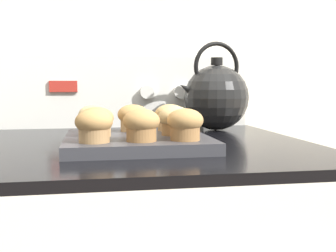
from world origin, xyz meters
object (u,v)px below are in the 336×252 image
muffin_r0_c1 (140,125)px  muffin_r1_c2 (175,120)px  muffin_r0_c0 (94,125)px  muffin_r2_c2 (170,117)px  muffin_r2_c0 (94,118)px  muffin_r2_c1 (134,117)px  tea_kettle (216,96)px  muffin_r0_c2 (185,124)px  muffin_r1_c0 (97,121)px  muffin_pan (136,141)px

muffin_r0_c1 → muffin_r1_c2: (0.08, 0.08, 0.00)m
muffin_r0_c1 → muffin_r1_c2: 0.11m
muffin_r0_c0 → muffin_r2_c2: bearing=44.1°
muffin_r2_c0 → muffin_r2_c1: (0.08, 0.00, 0.00)m
muffin_r1_c2 → muffin_r2_c0: 0.18m
muffin_r1_c2 → tea_kettle: size_ratio=0.28×
muffin_r0_c2 → muffin_r0_c0: bearing=-180.0°
muffin_r1_c0 → muffin_r1_c2: (0.15, -0.00, 0.00)m
muffin_r0_c1 → muffin_r2_c0: same height
muffin_r0_c0 → tea_kettle: bearing=47.0°
muffin_pan → tea_kettle: 0.37m
muffin_r1_c2 → muffin_r2_c2: 0.08m
muffin_r2_c1 → muffin_r1_c0: bearing=-134.7°
muffin_r0_c1 → muffin_r2_c2: (0.08, 0.16, 0.00)m
muffin_r1_c2 → muffin_r0_c0: bearing=-153.7°
muffin_pan → muffin_r0_c1: 0.09m
muffin_r0_c2 → muffin_r2_c0: (-0.16, 0.16, 0.00)m
muffin_r2_c0 → tea_kettle: tea_kettle is taller
muffin_r0_c0 → muffin_r1_c0: 0.08m
muffin_r1_c2 → muffin_r2_c1: 0.11m
muffin_r2_c0 → muffin_r2_c2: size_ratio=1.00×
muffin_r2_c2 → tea_kettle: 0.25m
muffin_pan → muffin_r2_c1: (0.00, 0.08, 0.04)m
muffin_r0_c1 → tea_kettle: size_ratio=0.28×
muffin_r0_c1 → muffin_r0_c2: size_ratio=1.00×
muffin_pan → muffin_r0_c1: size_ratio=4.19×
muffin_r0_c1 → muffin_r2_c1: size_ratio=1.00×
muffin_r1_c2 → muffin_r2_c2: bearing=86.7°
muffin_r2_c1 → tea_kettle: bearing=37.8°
muffin_r0_c1 → muffin_r1_c0: bearing=132.7°
muffin_r0_c2 → muffin_r1_c2: 0.08m
muffin_r0_c0 → muffin_r0_c2: bearing=0.0°
muffin_r0_c2 → muffin_r2_c1: bearing=115.9°
muffin_r2_c1 → muffin_r0_c1: bearing=-91.4°
muffin_r0_c0 → tea_kettle: (0.32, 0.34, 0.04)m
muffin_pan → muffin_r1_c2: size_ratio=4.19×
muffin_r2_c1 → muffin_r2_c2: (0.08, -0.00, 0.00)m
muffin_r2_c0 → muffin_r0_c1: bearing=-63.4°
tea_kettle → muffin_r0_c2: bearing=-114.8°
muffin_r0_c2 → muffin_r2_c1: size_ratio=1.00×
muffin_r0_c1 → muffin_pan: bearing=88.8°
muffin_r1_c2 → tea_kettle: (0.16, 0.27, 0.04)m
muffin_pan → muffin_r0_c0: bearing=-135.3°
muffin_r0_c0 → muffin_r0_c1: (0.08, 0.00, 0.00)m
muffin_r0_c2 → muffin_r1_c2: bearing=92.6°
muffin_r1_c2 → tea_kettle: bearing=58.6°
muffin_pan → muffin_r2_c1: 0.09m
muffin_pan → muffin_r1_c0: size_ratio=4.19×
muffin_r2_c1 → tea_kettle: tea_kettle is taller
muffin_r1_c0 → tea_kettle: bearing=39.8°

